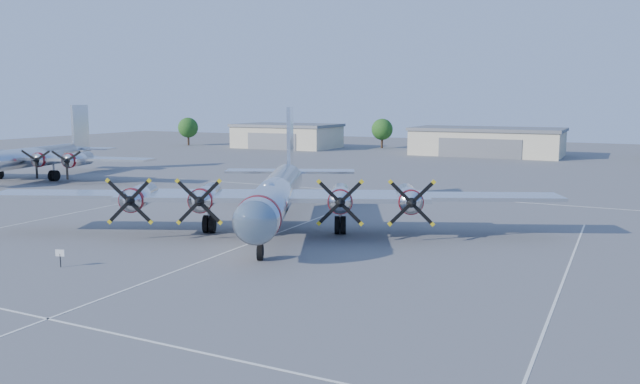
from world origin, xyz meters
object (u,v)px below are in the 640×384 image
at_px(bomber_west, 34,178).
at_px(hangar_west, 287,136).
at_px(hangar_center, 487,141).
at_px(tree_west, 382,129).
at_px(main_bomber_b29, 277,228).
at_px(info_placard, 60,255).
at_px(tree_far_west, 188,128).

bearing_deg(bomber_west, hangar_west, 74.59).
height_order(hangar_center, tree_west, tree_west).
height_order(main_bomber_b29, bomber_west, bomber_west).
height_order(hangar_west, info_placard, hangar_west).
distance_m(hangar_west, bomber_west, 65.65).
bearing_deg(hangar_west, tree_west, 21.89).
relative_size(hangar_center, bomber_west, 0.76).
distance_m(hangar_west, main_bomber_b29, 91.30).
relative_size(hangar_center, main_bomber_b29, 0.63).
distance_m(hangar_center, tree_west, 26.30).
xyz_separation_m(tree_far_west, main_bomber_b29, (68.99, -76.00, -4.22)).
height_order(tree_west, info_placard, tree_west).
xyz_separation_m(bomber_west, info_placard, (40.90, -31.31, 0.81)).
bearing_deg(hangar_west, bomber_west, -92.75).
bearing_deg(tree_far_west, info_placard, -55.95).
distance_m(hangar_west, tree_west, 21.61).
distance_m(bomber_west, info_placard, 51.51).
bearing_deg(hangar_center, bomber_west, -126.31).
bearing_deg(hangar_center, info_placard, -94.28).
bearing_deg(tree_west, hangar_west, -158.11).
bearing_deg(tree_west, info_placard, -80.39).
bearing_deg(hangar_center, tree_west, 162.18).
relative_size(hangar_west, bomber_west, 0.60).
height_order(bomber_west, info_placard, bomber_west).
xyz_separation_m(hangar_center, info_placard, (-7.25, -96.82, -1.90)).
relative_size(tree_far_west, tree_west, 1.00).
relative_size(hangar_west, info_placard, 19.55).
bearing_deg(tree_west, hangar_center, -17.82).
bearing_deg(main_bomber_b29, tree_west, 81.12).
bearing_deg(main_bomber_b29, hangar_center, 65.15).
xyz_separation_m(hangar_west, main_bomber_b29, (43.99, -79.96, -2.71)).
xyz_separation_m(hangar_west, hangar_center, (45.00, -0.00, -0.00)).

